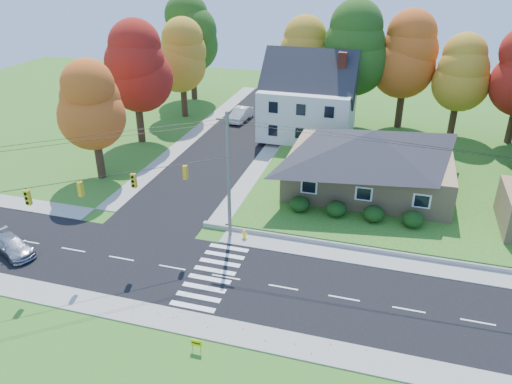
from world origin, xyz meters
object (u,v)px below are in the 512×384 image
white_car (240,114)px  silver_sedan (12,246)px  fire_hydrant (244,234)px  ranch_house (370,159)px

white_car → silver_sedan: bearing=-95.9°
fire_hydrant → white_car: bearing=108.6°
white_car → ranch_house: bearing=-38.0°
silver_sedan → white_car: size_ratio=0.87×
white_car → fire_hydrant: (9.11, -27.12, -0.46)m
ranch_house → silver_sedan: 29.82m
silver_sedan → white_car: (6.52, 33.81, 0.19)m
silver_sedan → fire_hydrant: bearing=-42.4°
ranch_house → fire_hydrant: ranch_house is taller
ranch_house → white_car: (-17.41, 16.22, -2.43)m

